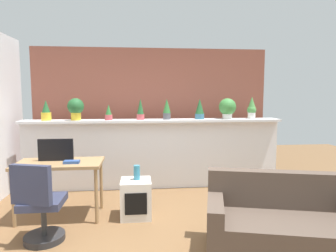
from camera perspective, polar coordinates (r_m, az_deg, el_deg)
The scene contains 19 objects.
ground_plane at distance 3.47m, azimuth -0.89°, elevation -21.93°, with size 12.00×12.00×0.00m, color brown.
divider_wall at distance 5.16m, azimuth -2.77°, elevation -5.61°, with size 4.40×0.16×1.17m, color silver.
plant_shelf at distance 5.03m, azimuth -2.79°, elevation 1.04°, with size 4.40×0.37×0.04m, color silver.
brick_wall_behind at distance 5.67m, azimuth -3.12°, elevation 2.24°, with size 4.40×0.10×2.50m, color brown.
potted_plant_0 at distance 5.22m, azimuth -22.58°, elevation 2.65°, with size 0.16×0.16×0.33m.
potted_plant_1 at distance 5.10m, azimuth -17.46°, elevation 3.39°, with size 0.27×0.27×0.37m.
potted_plant_2 at distance 5.01m, azimuth -11.45°, elevation 2.48°, with size 0.12×0.12×0.26m.
potted_plant_3 at distance 5.02m, azimuth -5.37°, elevation 3.16°, with size 0.14×0.14×0.36m.
potted_plant_4 at distance 5.04m, azimuth -0.24°, elevation 3.33°, with size 0.14×0.14×0.35m.
potted_plant_5 at distance 5.14m, azimuth 6.16°, elevation 3.30°, with size 0.16×0.16×0.36m.
potted_plant_6 at distance 5.26m, azimuth 11.45°, elevation 3.50°, with size 0.30×0.30×0.36m.
potted_plant_7 at distance 5.42m, azimuth 15.93°, elevation 3.35°, with size 0.16×0.16×0.39m.
desk at distance 4.16m, azimuth -20.27°, elevation -7.70°, with size 1.10×0.60×0.75m.
tv_monitor at distance 4.20m, azimuth -20.93°, elevation -4.34°, with size 0.45×0.04×0.29m, color black.
office_chair at distance 3.60m, azimuth -23.56°, elevation -14.55°, with size 0.49×0.50×0.91m.
side_cube_shelf at distance 4.06m, azimuth -6.23°, elevation -13.82°, with size 0.40×0.41×0.50m.
vase_on_shelf at distance 3.98m, azimuth -6.07°, elevation -8.96°, with size 0.08×0.08×0.19m, color teal.
book_on_desk at distance 4.00m, azimuth -18.19°, elevation -6.64°, with size 0.20×0.11×0.04m, color #2D4C8C.
couch at distance 3.38m, azimuth 21.64°, elevation -17.78°, with size 1.70×1.12×0.80m.
Camera 1 is at (-0.25, -3.05, 1.63)m, focal length 31.42 mm.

